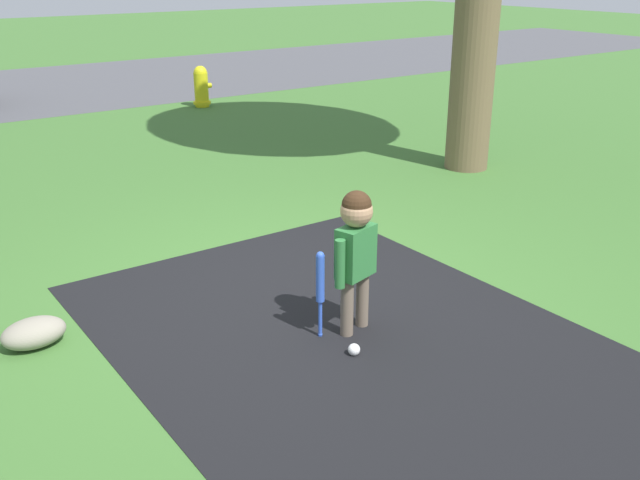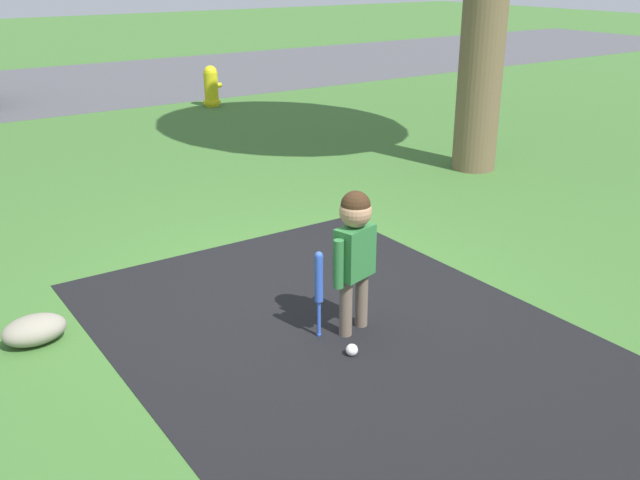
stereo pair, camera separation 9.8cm
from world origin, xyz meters
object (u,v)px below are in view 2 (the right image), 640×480
Objects in this scene: baseball_bat at (319,282)px; fire_hydrant at (211,86)px; sports_ball at (352,350)px; child at (355,242)px.

baseball_bat is 0.89× the size of fire_hydrant.
sports_ball is (0.03, -0.32, -0.36)m from baseball_bat.
child is 8.25m from fire_hydrant.
child reaches higher than sports_ball.
sports_ball is at bearing -83.84° from baseball_bat.
child is 1.62× the size of baseball_bat.
fire_hydrant is at bearing 54.76° from child.
child is at bearing -109.66° from fire_hydrant.
child reaches higher than fire_hydrant.
sports_ball is 0.11× the size of fire_hydrant.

